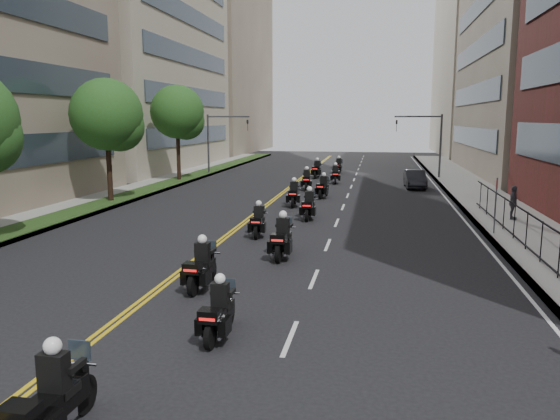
# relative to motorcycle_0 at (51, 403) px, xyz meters

# --- Properties ---
(sidewalk_right) EXTENTS (4.00, 90.00, 0.15)m
(sidewalk_right) POSITION_rel_motorcycle_0_xyz_m (11.95, 24.91, -0.62)
(sidewalk_right) COLOR gray
(sidewalk_right) RESTS_ON ground
(sidewalk_left) EXTENTS (4.00, 90.00, 0.15)m
(sidewalk_left) POSITION_rel_motorcycle_0_xyz_m (-12.05, 24.91, -0.62)
(sidewalk_left) COLOR gray
(sidewalk_left) RESTS_ON ground
(grass_strip) EXTENTS (2.00, 90.00, 0.04)m
(grass_strip) POSITION_rel_motorcycle_0_xyz_m (-11.25, 24.91, -0.52)
(grass_strip) COLOR #173714
(grass_strip) RESTS_ON sidewalk_left
(building_right_far) EXTENTS (15.00, 28.00, 26.00)m
(building_right_far) POSITION_rel_motorcycle_0_xyz_m (21.45, 77.91, 12.31)
(building_right_far) COLOR #AB9D8A
(building_right_far) RESTS_ON ground
(building_left_mid) EXTENTS (16.11, 28.00, 34.00)m
(building_left_mid) POSITION_rel_motorcycle_0_xyz_m (-22.03, 47.91, 16.31)
(building_left_mid) COLOR #AB9D8A
(building_left_mid) RESTS_ON ground
(building_left_far) EXTENTS (16.00, 28.00, 26.00)m
(building_left_far) POSITION_rel_motorcycle_0_xyz_m (-22.05, 77.91, 12.31)
(building_left_far) COLOR #7B6A5A
(building_left_far) RESTS_ON ground
(iron_fence) EXTENTS (0.05, 28.00, 1.50)m
(iron_fence) POSITION_rel_motorcycle_0_xyz_m (10.95, 11.91, 0.21)
(iron_fence) COLOR black
(iron_fence) RESTS_ON sidewalk_right
(street_trees) EXTENTS (4.40, 38.40, 7.98)m
(street_trees) POSITION_rel_motorcycle_0_xyz_m (-11.10, 18.51, 4.44)
(street_trees) COLOR #311C16
(street_trees) RESTS_ON ground
(traffic_signal_right) EXTENTS (4.09, 0.20, 5.60)m
(traffic_signal_right) POSITION_rel_motorcycle_0_xyz_m (9.49, 41.91, 3.00)
(traffic_signal_right) COLOR #3F3F44
(traffic_signal_right) RESTS_ON ground
(traffic_signal_left) EXTENTS (4.09, 0.20, 5.60)m
(traffic_signal_left) POSITION_rel_motorcycle_0_xyz_m (-9.59, 41.91, 3.00)
(traffic_signal_left) COLOR #3F3F44
(traffic_signal_left) RESTS_ON ground
(motorcycle_0) EXTENTS (0.55, 2.38, 1.76)m
(motorcycle_0) POSITION_rel_motorcycle_0_xyz_m (0.00, 0.00, 0.00)
(motorcycle_0) COLOR black
(motorcycle_0) RESTS_ON ground
(motorcycle_1) EXTENTS (0.49, 2.13, 1.58)m
(motorcycle_1) POSITION_rel_motorcycle_0_xyz_m (1.45, 4.64, -0.07)
(motorcycle_1) COLOR black
(motorcycle_1) RESTS_ON ground
(motorcycle_2) EXTENTS (0.54, 2.30, 1.70)m
(motorcycle_2) POSITION_rel_motorcycle_0_xyz_m (-0.18, 8.25, -0.02)
(motorcycle_2) COLOR black
(motorcycle_2) RESTS_ON ground
(motorcycle_3) EXTENTS (0.56, 2.44, 1.80)m
(motorcycle_3) POSITION_rel_motorcycle_0_xyz_m (1.64, 12.47, 0.02)
(motorcycle_3) COLOR black
(motorcycle_3) RESTS_ON ground
(motorcycle_4) EXTENTS (0.57, 2.18, 1.61)m
(motorcycle_4) POSITION_rel_motorcycle_0_xyz_m (-0.09, 16.09, -0.06)
(motorcycle_4) COLOR black
(motorcycle_4) RESTS_ON ground
(motorcycle_5) EXTENTS (0.54, 2.35, 1.73)m
(motorcycle_5) POSITION_rel_motorcycle_0_xyz_m (1.63, 20.65, -0.01)
(motorcycle_5) COLOR black
(motorcycle_5) RESTS_ON ground
(motorcycle_6) EXTENTS (0.61, 2.36, 1.74)m
(motorcycle_6) POSITION_rel_motorcycle_0_xyz_m (0.19, 24.77, -0.01)
(motorcycle_6) COLOR black
(motorcycle_6) RESTS_ON ground
(motorcycle_7) EXTENTS (0.69, 2.29, 1.69)m
(motorcycle_7) POSITION_rel_motorcycle_0_xyz_m (1.59, 28.61, -0.03)
(motorcycle_7) COLOR black
(motorcycle_7) RESTS_ON ground
(motorcycle_8) EXTENTS (0.63, 2.37, 1.75)m
(motorcycle_8) POSITION_rel_motorcycle_0_xyz_m (-0.02, 32.36, -0.00)
(motorcycle_8) COLOR black
(motorcycle_8) RESTS_ON ground
(motorcycle_9) EXTENTS (0.62, 2.31, 1.70)m
(motorcycle_9) POSITION_rel_motorcycle_0_xyz_m (1.76, 36.91, -0.02)
(motorcycle_9) COLOR black
(motorcycle_9) RESTS_ON ground
(motorcycle_10) EXTENTS (0.62, 2.43, 1.80)m
(motorcycle_10) POSITION_rel_motorcycle_0_xyz_m (-0.19, 40.77, 0.02)
(motorcycle_10) COLOR black
(motorcycle_10) RESTS_ON ground
(motorcycle_11) EXTENTS (0.68, 2.28, 1.69)m
(motorcycle_11) POSITION_rel_motorcycle_0_xyz_m (1.41, 45.19, -0.03)
(motorcycle_11) COLOR black
(motorcycle_11) RESTS_ON ground
(parked_sedan) EXTENTS (1.60, 4.16, 1.35)m
(parked_sedan) POSITION_rel_motorcycle_0_xyz_m (7.95, 34.98, -0.02)
(parked_sedan) COLOR black
(parked_sedan) RESTS_ON ground
(pedestrian_c) EXTENTS (0.71, 1.09, 1.73)m
(pedestrian_c) POSITION_rel_motorcycle_0_xyz_m (11.97, 21.64, 0.32)
(pedestrian_c) COLOR #413F47
(pedestrian_c) RESTS_ON sidewalk_right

